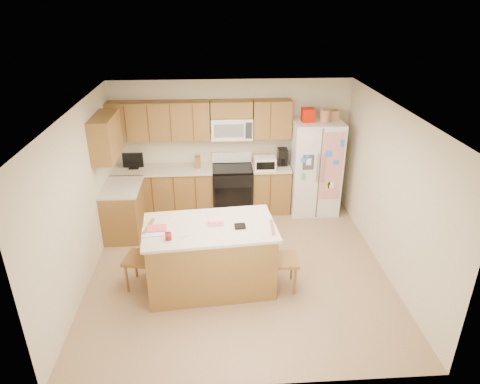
{
  "coord_description": "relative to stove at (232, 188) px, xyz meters",
  "views": [
    {
      "loc": [
        -0.33,
        -5.59,
        3.93
      ],
      "look_at": [
        0.05,
        0.35,
        1.13
      ],
      "focal_mm": 32.0,
      "sensor_mm": 36.0,
      "label": 1
    }
  ],
  "objects": [
    {
      "name": "ground",
      "position": [
        0.0,
        -1.94,
        -0.47
      ],
      "size": [
        4.5,
        4.5,
        0.0
      ],
      "primitive_type": "plane",
      "color": "#997E62",
      "rests_on": "ground"
    },
    {
      "name": "windsor_chair_left",
      "position": [
        -1.41,
        -2.32,
        0.01
      ],
      "size": [
        0.5,
        0.51,
        1.02
      ],
      "color": "brown",
      "rests_on": "ground"
    },
    {
      "name": "refrigerator",
      "position": [
        1.57,
        -0.06,
        0.45
      ],
      "size": [
        0.9,
        0.79,
        2.04
      ],
      "color": "white",
      "rests_on": "ground"
    },
    {
      "name": "room_shell",
      "position": [
        0.0,
        -1.94,
        0.97
      ],
      "size": [
        4.6,
        4.6,
        2.52
      ],
      "color": "beige",
      "rests_on": "ground"
    },
    {
      "name": "cabinetry",
      "position": [
        -0.98,
        -0.15,
        0.44
      ],
      "size": [
        3.36,
        1.56,
        2.15
      ],
      "color": "brown",
      "rests_on": "ground"
    },
    {
      "name": "windsor_chair_right",
      "position": [
        0.58,
        -2.47,
        0.0
      ],
      "size": [
        0.43,
        0.45,
        1.01
      ],
      "color": "brown",
      "rests_on": "ground"
    },
    {
      "name": "island",
      "position": [
        -0.43,
        -2.37,
        0.03
      ],
      "size": [
        1.9,
        1.21,
        1.09
      ],
      "color": "brown",
      "rests_on": "ground"
    },
    {
      "name": "stove",
      "position": [
        0.0,
        0.0,
        0.0
      ],
      "size": [
        0.76,
        0.65,
        1.13
      ],
      "color": "black",
      "rests_on": "ground"
    },
    {
      "name": "windsor_chair_back",
      "position": [
        -0.37,
        -1.67,
        -0.04
      ],
      "size": [
        0.47,
        0.46,
        0.91
      ],
      "color": "brown",
      "rests_on": "ground"
    }
  ]
}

